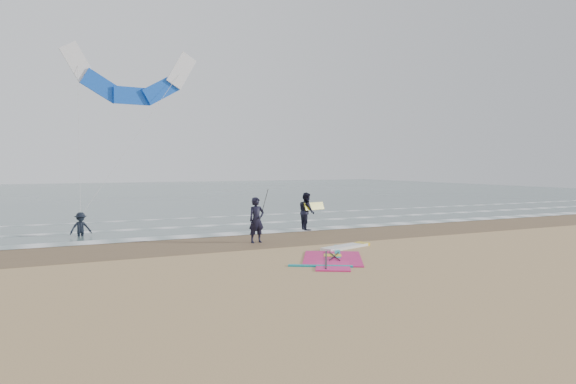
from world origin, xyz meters
name	(u,v)px	position (x,y,z in m)	size (l,w,h in m)	color
ground	(357,259)	(0.00, 0.00, 0.00)	(120.00, 120.00, 0.00)	tan
sea_water	(137,193)	(0.00, 48.00, 0.01)	(120.00, 80.00, 0.02)	#47605E
wet_sand_band	(286,238)	(0.00, 6.00, 0.00)	(120.00, 5.00, 0.01)	brown
foam_waterline	(251,227)	(0.00, 10.44, 0.03)	(120.00, 9.15, 0.02)	white
windsurf_rig	(338,255)	(-0.28, 0.87, 0.03)	(5.07, 4.80, 0.12)	white
person_standing	(257,220)	(-1.79, 5.19, 1.00)	(0.73, 0.48, 1.99)	black
person_walking	(307,211)	(2.19, 8.07, 0.99)	(0.96, 0.75, 1.98)	black
person_wading	(81,221)	(-8.60, 10.50, 0.76)	(0.98, 0.56, 1.51)	black
held_pole	(263,209)	(-1.49, 5.19, 1.46)	(0.17, 0.86, 1.82)	black
carried_kiteboard	(314,206)	(2.59, 7.97, 1.25)	(1.30, 0.51, 0.39)	yellow
surf_kite	(132,81)	(-5.82, 12.64, 7.80)	(7.02, 2.32, 8.66)	white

